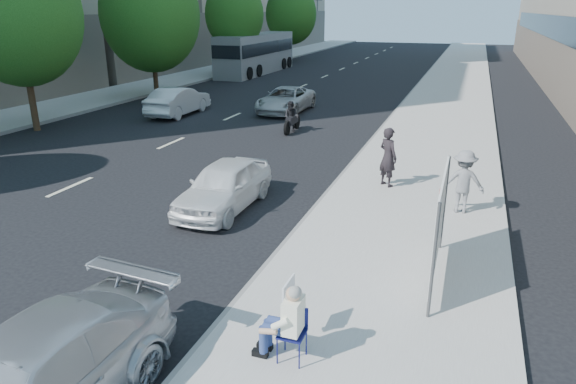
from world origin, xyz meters
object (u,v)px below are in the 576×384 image
at_px(seated_protester, 286,317).
at_px(white_sedan_far, 286,100).
at_px(white_sedan_near, 224,185).
at_px(white_sedan_mid, 178,101).
at_px(pedestrian_woman, 388,157).
at_px(bus, 256,54).
at_px(jogger, 463,182).
at_px(motorcycle, 292,118).
at_px(protest_banner, 439,222).

bearing_deg(seated_protester, white_sedan_far, 109.79).
relative_size(white_sedan_near, white_sedan_mid, 0.89).
relative_size(seated_protester, white_sedan_far, 0.27).
xyz_separation_m(pedestrian_woman, white_sedan_far, (-7.34, 11.12, -0.41)).
height_order(seated_protester, pedestrian_woman, pedestrian_woman).
distance_m(white_sedan_near, bus, 32.73).
bearing_deg(jogger, motorcycle, -51.96).
bearing_deg(pedestrian_woman, seated_protester, 126.28).
xyz_separation_m(white_sedan_near, bus, (-11.86, 30.49, 0.96)).
xyz_separation_m(protest_banner, bus, (-17.82, 32.94, 0.23)).
bearing_deg(white_sedan_near, jogger, 14.02).
bearing_deg(seated_protester, motorcycle, 108.86).
height_order(jogger, white_sedan_near, jogger).
xyz_separation_m(white_sedan_mid, bus, (-3.48, 18.96, 0.90)).
relative_size(seated_protester, protest_banner, 0.43).
relative_size(pedestrian_woman, protest_banner, 0.60).
bearing_deg(pedestrian_woman, white_sedan_far, -19.50).
xyz_separation_m(motorcycle, bus, (-10.52, 20.84, 1.00)).
distance_m(white_sedan_near, white_sedan_far, 14.58).
height_order(white_sedan_mid, bus, bus).
bearing_deg(white_sedan_near, motorcycle, 97.99).
height_order(white_sedan_far, motorcycle, motorcycle).
bearing_deg(jogger, seated_protester, 66.72).
bearing_deg(pedestrian_woman, white_sedan_near, 74.27).
bearing_deg(seated_protester, pedestrian_woman, 89.22).
bearing_deg(white_sedan_mid, pedestrian_woman, 145.07).
bearing_deg(seated_protester, protest_banner, 59.40).
height_order(jogger, white_sedan_far, jogger).
bearing_deg(white_sedan_mid, motorcycle, 164.26).
height_order(white_sedan_mid, motorcycle, white_sedan_mid).
xyz_separation_m(pedestrian_woman, white_sedan_near, (-4.08, -3.10, -0.39)).
xyz_separation_m(white_sedan_far, motorcycle, (1.92, -4.56, -0.03)).
relative_size(white_sedan_mid, motorcycle, 2.19).
bearing_deg(white_sedan_far, jogger, -52.22).
distance_m(white_sedan_far, bus, 18.43).
bearing_deg(protest_banner, white_sedan_near, 157.63).
bearing_deg(white_sedan_near, seated_protester, -55.84).
height_order(protest_banner, white_sedan_near, protest_banner).
xyz_separation_m(pedestrian_woman, protest_banner, (1.88, -5.55, 0.33)).
distance_m(protest_banner, white_sedan_near, 6.49).
bearing_deg(white_sedan_far, motorcycle, -66.56).
height_order(white_sedan_mid, white_sedan_far, white_sedan_mid).
xyz_separation_m(jogger, white_sedan_mid, (-14.72, 9.96, -0.27)).
bearing_deg(white_sedan_near, white_sedan_far, 103.01).
bearing_deg(motorcycle, pedestrian_woman, -52.51).
xyz_separation_m(jogger, white_sedan_far, (-9.60, 12.64, -0.35)).
xyz_separation_m(pedestrian_woman, white_sedan_mid, (-12.46, 8.43, -0.33)).
bearing_deg(white_sedan_near, white_sedan_mid, 126.09).
bearing_deg(protest_banner, pedestrian_woman, 108.76).
xyz_separation_m(jogger, pedestrian_woman, (-2.26, 1.52, 0.06)).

